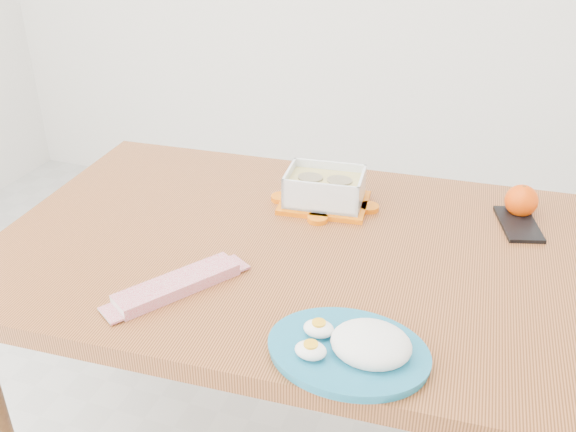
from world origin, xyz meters
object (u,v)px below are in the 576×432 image
(dining_table, at_px, (288,283))
(food_container, at_px, (325,189))
(smartphone, at_px, (518,224))
(rice_plate, at_px, (355,346))
(orange_fruit, at_px, (521,201))

(dining_table, bearing_deg, food_container, 79.33)
(food_container, height_order, smartphone, food_container)
(food_container, bearing_deg, dining_table, -103.28)
(rice_plate, xyz_separation_m, smartphone, (0.22, 0.52, -0.02))
(dining_table, xyz_separation_m, smartphone, (0.44, 0.23, 0.11))
(dining_table, height_order, orange_fruit, orange_fruit)
(rice_plate, distance_m, smartphone, 0.57)
(rice_plate, bearing_deg, orange_fruit, 69.68)
(dining_table, relative_size, orange_fruit, 17.43)
(smartphone, bearing_deg, dining_table, -169.00)
(orange_fruit, bearing_deg, food_container, -166.60)
(dining_table, height_order, rice_plate, rice_plate)
(orange_fruit, bearing_deg, dining_table, -147.58)
(orange_fruit, height_order, smartphone, orange_fruit)
(dining_table, distance_m, rice_plate, 0.38)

